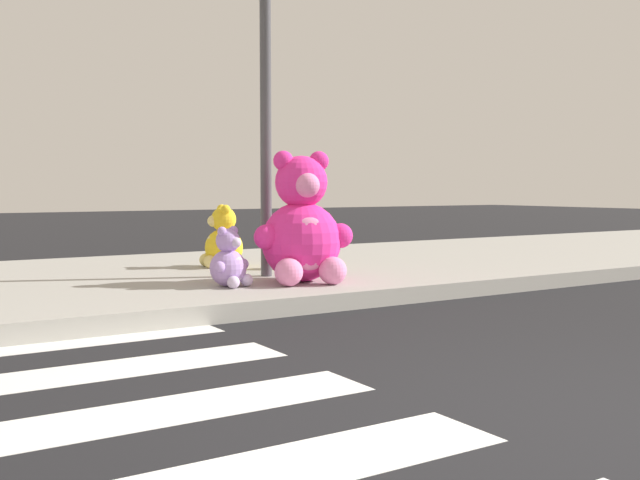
# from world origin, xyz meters

# --- Properties ---
(ground_plane) EXTENTS (60.00, 60.00, 0.00)m
(ground_plane) POSITION_xyz_m (0.00, 0.00, 0.00)
(ground_plane) COLOR black
(sidewalk) EXTENTS (28.00, 4.40, 0.15)m
(sidewalk) POSITION_xyz_m (0.00, 5.20, 0.07)
(sidewalk) COLOR #9E9B93
(sidewalk) RESTS_ON ground_plane
(sign_pole) EXTENTS (0.56, 0.11, 3.20)m
(sign_pole) POSITION_xyz_m (1.00, 4.40, 1.85)
(sign_pole) COLOR #4C4C51
(sign_pole) RESTS_ON sidewalk
(plush_pink_large) EXTENTS (0.91, 0.85, 1.21)m
(plush_pink_large) POSITION_xyz_m (1.07, 3.81, 0.63)
(plush_pink_large) COLOR #F22D93
(plush_pink_large) RESTS_ON sidewalk
(plush_lavender) EXTENTS (0.39, 0.38, 0.53)m
(plush_lavender) POSITION_xyz_m (0.35, 3.88, 0.36)
(plush_lavender) COLOR #B28CD8
(plush_lavender) RESTS_ON sidewalk
(plush_tan) EXTENTS (0.39, 0.36, 0.51)m
(plush_tan) POSITION_xyz_m (1.78, 4.75, 0.36)
(plush_tan) COLOR tan
(plush_tan) RESTS_ON sidewalk
(plush_yellow) EXTENTS (0.48, 0.52, 0.69)m
(plush_yellow) POSITION_xyz_m (0.98, 5.41, 0.42)
(plush_yellow) COLOR yellow
(plush_yellow) RESTS_ON sidewalk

